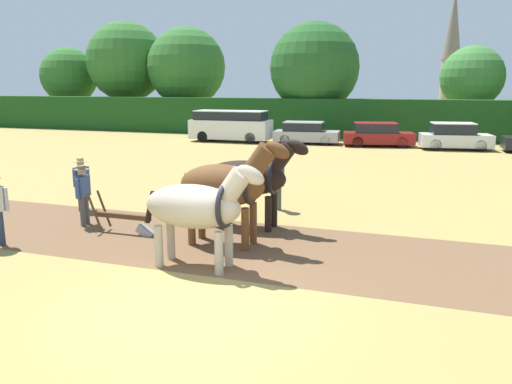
{
  "coord_description": "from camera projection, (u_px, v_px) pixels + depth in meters",
  "views": [
    {
      "loc": [
        3.54,
        -7.17,
        3.71
      ],
      "look_at": [
        -0.37,
        4.36,
        1.1
      ],
      "focal_mm": 35.0,
      "sensor_mm": 36.0,
      "label": 1
    }
  ],
  "objects": [
    {
      "name": "farmer_onlooker_right",
      "position": [
        82.0,
        180.0,
        14.93
      ],
      "size": [
        0.4,
        0.63,
        1.6
      ],
      "rotation": [
        0.0,
        0.0,
        -0.14
      ],
      "color": "#38332D",
      "rests_on": "ground"
    },
    {
      "name": "tree_left",
      "position": [
        126.0,
        62.0,
        45.08
      ],
      "size": [
        7.05,
        7.05,
        9.33
      ],
      "color": "#423323",
      "rests_on": "ground"
    },
    {
      "name": "parked_car_left",
      "position": [
        306.0,
        133.0,
        32.24
      ],
      "size": [
        4.29,
        2.19,
        1.41
      ],
      "rotation": [
        0.0,
        0.0,
        0.09
      ],
      "color": "#A8A8B2",
      "rests_on": "ground"
    },
    {
      "name": "hedgerow",
      "position": [
        373.0,
        119.0,
        35.06
      ],
      "size": [
        74.1,
        1.55,
        2.77
      ],
      "primitive_type": "cube",
      "color": "#194719",
      "rests_on": "ground"
    },
    {
      "name": "farmer_at_plow",
      "position": [
        83.0,
        191.0,
        13.34
      ],
      "size": [
        0.41,
        0.63,
        1.62
      ],
      "rotation": [
        0.0,
        0.0,
        0.15
      ],
      "color": "#4C4C4C",
      "rests_on": "ground"
    },
    {
      "name": "ground_plane",
      "position": [
        195.0,
        307.0,
        8.53
      ],
      "size": [
        240.0,
        240.0,
        0.0
      ],
      "primitive_type": "plane",
      "color": "#998447"
    },
    {
      "name": "plowed_furrow_strip",
      "position": [
        91.0,
        230.0,
        13.08
      ],
      "size": [
        24.96,
        4.08,
        0.01
      ],
      "primitive_type": "cube",
      "rotation": [
        0.0,
        0.0,
        0.0
      ],
      "color": "brown",
      "rests_on": "ground"
    },
    {
      "name": "draft_horse_lead_right",
      "position": [
        227.0,
        185.0,
        11.57
      ],
      "size": [
        2.81,
        1.03,
        2.58
      ],
      "rotation": [
        0.0,
        0.0,
        0.0
      ],
      "color": "brown",
      "rests_on": "ground"
    },
    {
      "name": "tree_far_left",
      "position": [
        69.0,
        76.0,
        47.26
      ],
      "size": [
        5.27,
        5.27,
        7.22
      ],
      "color": "brown",
      "rests_on": "ground"
    },
    {
      "name": "tree_center",
      "position": [
        315.0,
        68.0,
        37.65
      ],
      "size": [
        6.76,
        6.76,
        8.39
      ],
      "color": "brown",
      "rests_on": "ground"
    },
    {
      "name": "parked_car_center_left",
      "position": [
        377.0,
        135.0,
        30.82
      ],
      "size": [
        4.49,
        2.58,
        1.46
      ],
      "rotation": [
        0.0,
        0.0,
        0.21
      ],
      "color": "maroon",
      "rests_on": "ground"
    },
    {
      "name": "parked_car_center",
      "position": [
        454.0,
        137.0,
        29.2
      ],
      "size": [
        4.18,
        2.38,
        1.57
      ],
      "rotation": [
        0.0,
        0.0,
        0.16
      ],
      "color": "silver",
      "rests_on": "ground"
    },
    {
      "name": "church_spire",
      "position": [
        451.0,
        50.0,
        62.26
      ],
      "size": [
        2.35,
        2.35,
        15.28
      ],
      "color": "gray",
      "rests_on": "ground"
    },
    {
      "name": "farmer_beside_team",
      "position": [
        277.0,
        180.0,
        15.03
      ],
      "size": [
        0.51,
        0.44,
        1.6
      ],
      "rotation": [
        0.0,
        0.0,
        0.89
      ],
      "color": "#4C4C4C",
      "rests_on": "ground"
    },
    {
      "name": "draft_horse_trail_left",
      "position": [
        249.0,
        177.0,
        13.05
      ],
      "size": [
        2.96,
        0.95,
        2.46
      ],
      "rotation": [
        0.0,
        0.0,
        0.0
      ],
      "color": "black",
      "rests_on": "ground"
    },
    {
      "name": "tree_center_right",
      "position": [
        472.0,
        78.0,
        35.78
      ],
      "size": [
        4.45,
        4.45,
        6.49
      ],
      "color": "#4C3823",
      "rests_on": "ground"
    },
    {
      "name": "tree_center_left",
      "position": [
        187.0,
        67.0,
        43.07
      ],
      "size": [
        6.73,
        6.73,
        8.62
      ],
      "color": "#423323",
      "rests_on": "ground"
    },
    {
      "name": "parked_van",
      "position": [
        231.0,
        126.0,
        33.35
      ],
      "size": [
        5.42,
        2.08,
        2.06
      ],
      "rotation": [
        0.0,
        0.0,
        0.02
      ],
      "color": "silver",
      "rests_on": "ground"
    },
    {
      "name": "draft_horse_lead_left",
      "position": [
        198.0,
        207.0,
        10.15
      ],
      "size": [
        2.73,
        0.96,
        2.28
      ],
      "rotation": [
        0.0,
        0.0,
        0.0
      ],
      "color": "#B2A38E",
      "rests_on": "ground"
    },
    {
      "name": "plow",
      "position": [
        128.0,
        221.0,
        12.65
      ],
      "size": [
        1.78,
        0.46,
        1.13
      ],
      "rotation": [
        0.0,
        0.0,
        0.0
      ],
      "color": "#4C331E",
      "rests_on": "ground"
    }
  ]
}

